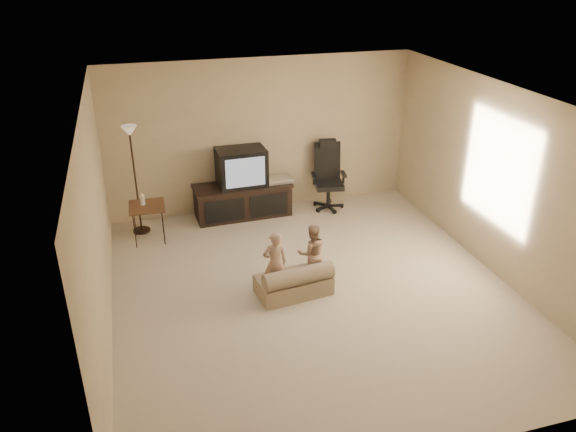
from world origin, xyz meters
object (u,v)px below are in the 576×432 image
object	(u,v)px
side_table	(146,207)
child_sofa	(295,282)
toddler_left	(275,263)
toddler_right	(312,253)
floor_lamp	(132,156)
tv_stand	(243,188)
office_chair	(328,184)

from	to	relation	value
side_table	child_sofa	xyz separation A→B (m)	(1.68, -2.04, -0.37)
side_table	toddler_left	xyz separation A→B (m)	(1.46, -1.92, -0.12)
toddler_left	toddler_right	xyz separation A→B (m)	(0.54, 0.16, -0.02)
floor_lamp	tv_stand	bearing A→B (deg)	4.67
toddler_left	toddler_right	world-z (taller)	toddler_left
toddler_left	office_chair	bearing A→B (deg)	-122.48
child_sofa	tv_stand	bearing A→B (deg)	85.95
child_sofa	side_table	bearing A→B (deg)	122.38
floor_lamp	toddler_right	size ratio (longest dim) A/B	2.09
floor_lamp	side_table	bearing A→B (deg)	-71.66
floor_lamp	child_sofa	size ratio (longest dim) A/B	1.74
tv_stand	toddler_left	bearing A→B (deg)	-94.16
side_table	toddler_right	world-z (taller)	toddler_right
toddler_right	office_chair	bearing A→B (deg)	-109.84
floor_lamp	toddler_right	distance (m)	3.08
toddler_left	toddler_right	distance (m)	0.56
child_sofa	toddler_left	xyz separation A→B (m)	(-0.22, 0.13, 0.25)
side_table	floor_lamp	distance (m)	0.77
side_table	office_chair	bearing A→B (deg)	7.49
office_chair	toddler_right	size ratio (longest dim) A/B	1.42
toddler_right	floor_lamp	bearing A→B (deg)	-39.83
child_sofa	toddler_left	distance (m)	0.36
tv_stand	toddler_right	world-z (taller)	tv_stand
office_chair	tv_stand	bearing A→B (deg)	-172.94
side_table	child_sofa	size ratio (longest dim) A/B	0.79
tv_stand	floor_lamp	world-z (taller)	floor_lamp
tv_stand	toddler_left	size ratio (longest dim) A/B	1.88
office_chair	toddler_left	world-z (taller)	office_chair
side_table	floor_lamp	world-z (taller)	floor_lamp
toddler_left	floor_lamp	bearing A→B (deg)	-54.01
office_chair	floor_lamp	distance (m)	3.20
side_table	floor_lamp	bearing A→B (deg)	108.34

